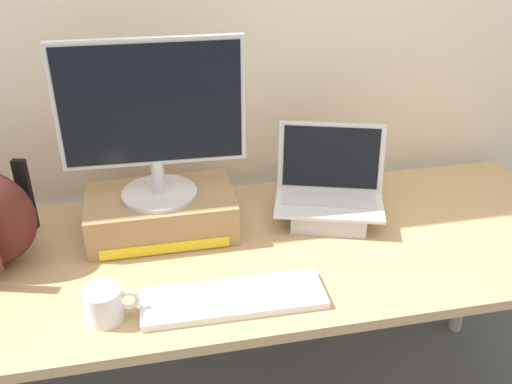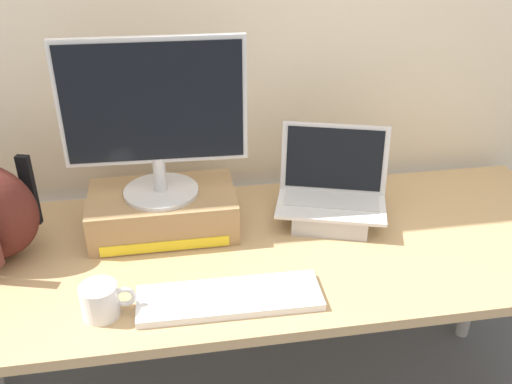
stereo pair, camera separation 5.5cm
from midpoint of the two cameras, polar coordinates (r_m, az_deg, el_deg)
The scene contains 7 objects.
back_wall at distance 1.88m, azimuth -3.87°, elevation 16.87°, with size 7.00×0.10×2.60m, color beige.
desk at distance 1.72m, azimuth -0.93°, elevation -7.27°, with size 1.95×0.72×0.75m.
toner_box_yellow at distance 1.74m, azimuth -10.12°, elevation -2.06°, with size 0.42×0.25×0.12m.
desktop_monitor at distance 1.61m, azimuth -11.05°, elevation 7.08°, with size 0.50×0.22×0.46m.
open_laptop at distance 1.79m, azimuth 6.24°, elevation -0.91°, with size 0.37×0.30×0.28m.
external_keyboard at distance 1.48m, azimuth -3.31°, elevation -10.33°, with size 0.46×0.15×0.02m.
coffee_mug at distance 1.46m, azimuth -15.62°, elevation -10.55°, with size 0.13×0.09×0.09m.
Camera 1 is at (-0.28, -1.35, 1.71)m, focal length 41.00 mm.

